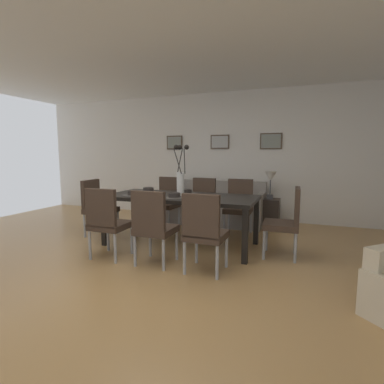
% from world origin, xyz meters
% --- Properties ---
extents(ground_plane, '(9.00, 9.00, 0.00)m').
position_xyz_m(ground_plane, '(0.00, 0.00, 0.00)').
color(ground_plane, tan).
extents(back_wall_panel, '(9.00, 0.10, 2.60)m').
position_xyz_m(back_wall_panel, '(0.00, 3.25, 1.30)').
color(back_wall_panel, silver).
rests_on(back_wall_panel, ground).
extents(ceiling_panel, '(9.00, 7.20, 0.08)m').
position_xyz_m(ceiling_panel, '(0.00, 0.40, 2.64)').
color(ceiling_panel, white).
extents(dining_table, '(2.20, 0.98, 0.74)m').
position_xyz_m(dining_table, '(-0.13, 1.10, 0.67)').
color(dining_table, black).
rests_on(dining_table, ground).
extents(dining_chair_near_left, '(0.45, 0.45, 0.92)m').
position_xyz_m(dining_chair_near_left, '(-0.77, 0.21, 0.51)').
color(dining_chair_near_left, '#3D2D23').
rests_on(dining_chair_near_left, ground).
extents(dining_chair_near_right, '(0.47, 0.47, 0.92)m').
position_xyz_m(dining_chair_near_right, '(-0.79, 1.99, 0.51)').
color(dining_chair_near_right, '#3D2D23').
rests_on(dining_chair_near_right, ground).
extents(dining_chair_far_left, '(0.44, 0.44, 0.92)m').
position_xyz_m(dining_chair_far_left, '(-0.11, 0.22, 0.51)').
color(dining_chair_far_left, '#3D2D23').
rests_on(dining_chair_far_left, ground).
extents(dining_chair_far_right, '(0.47, 0.47, 0.92)m').
position_xyz_m(dining_chair_far_right, '(-0.12, 2.00, 0.51)').
color(dining_chair_far_right, '#3D2D23').
rests_on(dining_chair_far_right, ground).
extents(dining_chair_mid_left, '(0.45, 0.45, 0.92)m').
position_xyz_m(dining_chair_mid_left, '(0.54, 0.20, 0.51)').
color(dining_chair_mid_left, '#3D2D23').
rests_on(dining_chair_mid_left, ground).
extents(dining_chair_mid_right, '(0.46, 0.46, 0.92)m').
position_xyz_m(dining_chair_mid_right, '(0.54, 2.01, 0.51)').
color(dining_chair_mid_right, '#3D2D23').
rests_on(dining_chair_mid_right, ground).
extents(dining_chair_head_west, '(0.46, 0.46, 0.92)m').
position_xyz_m(dining_chair_head_west, '(-1.63, 1.10, 0.51)').
color(dining_chair_head_west, '#3D2D23').
rests_on(dining_chair_head_west, ground).
extents(dining_chair_head_east, '(0.46, 0.46, 0.92)m').
position_xyz_m(dining_chair_head_east, '(1.37, 1.09, 0.51)').
color(dining_chair_head_east, '#3D2D23').
rests_on(dining_chair_head_east, ground).
extents(centerpiece_vase, '(0.21, 0.23, 0.73)m').
position_xyz_m(centerpiece_vase, '(-0.13, 1.10, 1.02)').
color(centerpiece_vase, silver).
rests_on(centerpiece_vase, dining_table).
extents(placemat_near_left, '(0.32, 0.32, 0.01)m').
position_xyz_m(placemat_near_left, '(-0.79, 0.88, 0.74)').
color(placemat_near_left, '#4C4742').
rests_on(placemat_near_left, dining_table).
extents(bowl_near_left, '(0.17, 0.17, 0.07)m').
position_xyz_m(bowl_near_left, '(-0.79, 0.88, 0.78)').
color(bowl_near_left, '#2D2826').
rests_on(bowl_near_left, dining_table).
extents(placemat_near_right, '(0.32, 0.32, 0.01)m').
position_xyz_m(placemat_near_right, '(-0.79, 1.32, 0.74)').
color(placemat_near_right, '#4C4742').
rests_on(placemat_near_right, dining_table).
extents(bowl_near_right, '(0.17, 0.17, 0.07)m').
position_xyz_m(bowl_near_right, '(-0.79, 1.32, 0.78)').
color(bowl_near_right, '#2D2826').
rests_on(bowl_near_right, dining_table).
extents(placemat_far_left, '(0.32, 0.32, 0.01)m').
position_xyz_m(placemat_far_left, '(-0.13, 0.88, 0.74)').
color(placemat_far_left, '#4C4742').
rests_on(placemat_far_left, dining_table).
extents(bowl_far_left, '(0.17, 0.17, 0.07)m').
position_xyz_m(bowl_far_left, '(-0.13, 0.88, 0.78)').
color(bowl_far_left, '#2D2826').
rests_on(bowl_far_left, dining_table).
extents(placemat_far_right, '(0.32, 0.32, 0.01)m').
position_xyz_m(placemat_far_right, '(-0.13, 1.32, 0.74)').
color(placemat_far_right, '#4C4742').
rests_on(placemat_far_right, dining_table).
extents(bowl_far_right, '(0.17, 0.17, 0.07)m').
position_xyz_m(bowl_far_right, '(-0.13, 1.32, 0.78)').
color(bowl_far_right, '#2D2826').
rests_on(bowl_far_right, dining_table).
extents(sofa, '(2.07, 0.84, 0.80)m').
position_xyz_m(sofa, '(-0.16, 2.70, 0.28)').
color(sofa, gray).
rests_on(sofa, ground).
extents(side_table, '(0.36, 0.36, 0.52)m').
position_xyz_m(side_table, '(0.97, 2.71, 0.26)').
color(side_table, black).
rests_on(side_table, ground).
extents(table_lamp, '(0.22, 0.22, 0.51)m').
position_xyz_m(table_lamp, '(0.97, 2.71, 0.89)').
color(table_lamp, '#4C4C51').
rests_on(table_lamp, side_table).
extents(framed_picture_left, '(0.37, 0.03, 0.30)m').
position_xyz_m(framed_picture_left, '(-1.16, 3.18, 1.59)').
color(framed_picture_left, '#473828').
extents(framed_picture_center, '(0.40, 0.03, 0.29)m').
position_xyz_m(framed_picture_center, '(-0.13, 3.18, 1.59)').
color(framed_picture_center, '#473828').
extents(framed_picture_right, '(0.42, 0.03, 0.31)m').
position_xyz_m(framed_picture_right, '(0.90, 3.18, 1.59)').
color(framed_picture_right, '#473828').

